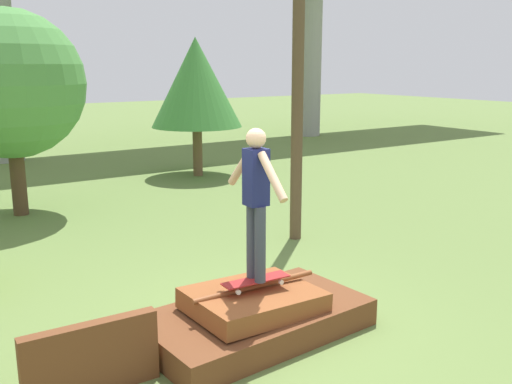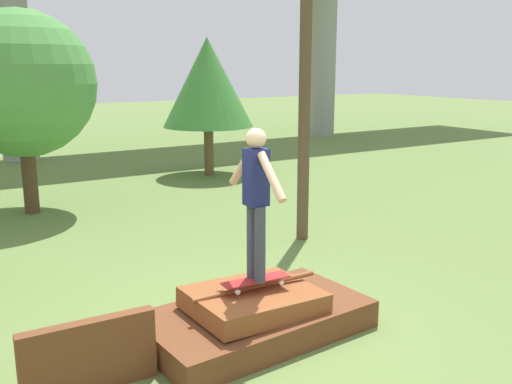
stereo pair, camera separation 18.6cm
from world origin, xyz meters
name	(u,v)px [view 1 (the left image)]	position (x,y,z in m)	size (l,w,h in m)	color
ground_plane	(256,333)	(0.00, 0.00, 0.00)	(80.00, 80.00, 0.00)	olive
scrap_pile	(255,316)	(-0.01, -0.01, 0.22)	(2.61, 1.54, 0.60)	brown
scrap_plank_loose	(92,359)	(-1.92, -0.17, 0.35)	(1.25, 0.17, 0.70)	brown
skateboard	(256,280)	(-0.05, -0.08, 0.67)	(0.79, 0.23, 0.09)	maroon
skater	(256,194)	(-0.05, -0.08, 1.64)	(0.23, 1.12, 1.65)	#383D4C
utility_pole	(299,18)	(2.59, 2.63, 3.71)	(1.30, 0.20, 7.17)	brown
tree_behind_left	(9,84)	(-1.05, 7.00, 2.60)	(2.88, 2.88, 4.05)	#4C3823
tree_mid_back	(196,83)	(3.90, 8.70, 2.50)	(2.42, 2.42, 3.69)	brown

